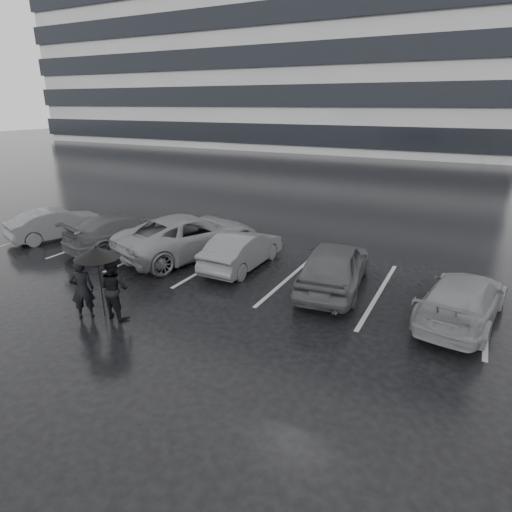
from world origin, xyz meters
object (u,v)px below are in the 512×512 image
at_px(car_west_d, 57,223).
at_px(pedestrian_left, 82,289).
at_px(car_main, 334,265).
at_px(car_west_b, 189,235).
at_px(car_west_c, 123,231).
at_px(car_east, 463,298).
at_px(car_west_a, 242,250).
at_px(pedestrian_right, 114,288).

distance_m(car_west_d, pedestrian_left, 7.84).
distance_m(car_main, pedestrian_left, 6.98).
height_order(car_west_b, car_west_d, car_west_b).
height_order(car_west_b, pedestrian_left, pedestrian_left).
height_order(car_main, car_west_c, car_main).
bearing_deg(car_west_c, car_west_b, -155.38).
xyz_separation_m(car_west_b, car_west_d, (-6.00, -0.81, -0.13)).
relative_size(car_west_b, car_west_c, 1.21).
relative_size(car_west_c, pedestrian_left, 2.82).
distance_m(car_west_c, car_west_d, 3.24).
relative_size(car_west_d, car_east, 0.91).
relative_size(car_main, car_west_a, 1.15).
relative_size(car_west_d, pedestrian_right, 2.31).
height_order(car_west_a, pedestrian_left, pedestrian_left).
relative_size(pedestrian_left, pedestrian_right, 0.97).
height_order(car_west_d, pedestrian_right, pedestrian_right).
height_order(pedestrian_left, pedestrian_right, pedestrian_right).
bearing_deg(car_main, car_west_c, -7.25).
distance_m(car_main, car_west_b, 5.60).
distance_m(car_west_a, car_west_d, 8.31).
bearing_deg(car_east, car_west_d, 8.12).
height_order(car_main, car_west_b, car_west_b).
relative_size(car_west_a, car_west_d, 0.99).
relative_size(car_main, car_west_c, 0.96).
height_order(car_west_c, pedestrian_left, pedestrian_left).
distance_m(car_east, pedestrian_left, 9.63).
bearing_deg(car_west_a, car_west_b, -4.57).
relative_size(car_main, car_west_b, 0.79).
xyz_separation_m(car_west_a, car_west_d, (-8.29, -0.62, 0.01)).
distance_m(car_main, car_west_a, 3.30).
distance_m(pedestrian_left, pedestrian_right, 0.80).
height_order(car_west_a, pedestrian_right, pedestrian_right).
distance_m(car_west_b, pedestrian_right, 5.00).
relative_size(car_west_c, pedestrian_right, 2.74).
relative_size(car_main, pedestrian_left, 2.70).
bearing_deg(car_east, car_main, 1.45).
xyz_separation_m(car_west_a, car_west_b, (-2.29, 0.19, 0.13)).
height_order(car_west_b, pedestrian_right, pedestrian_right).
relative_size(car_west_a, car_west_b, 0.69).
distance_m(car_west_a, car_west_c, 5.08).
bearing_deg(car_main, car_west_b, -11.89).
bearing_deg(car_west_d, car_west_b, -152.49).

